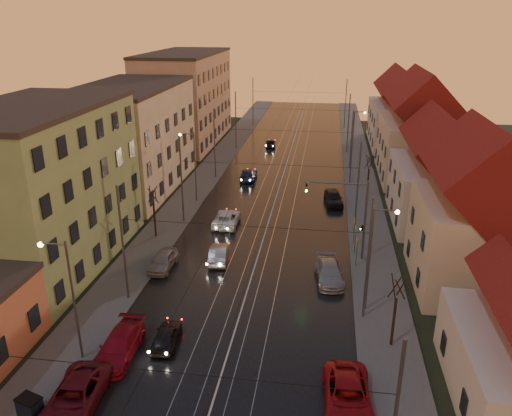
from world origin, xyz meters
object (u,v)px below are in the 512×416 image
at_px(driving_car_2, 227,218).
at_px(parked_left_2, 119,346).
at_px(driving_car_4, 271,143).
at_px(dumpster, 30,408).
at_px(street_lamp_2, 192,160).
at_px(driving_car_3, 248,174).
at_px(parked_right_1, 329,272).
at_px(parked_left_3, 163,261).
at_px(street_lamp_1, 375,249).
at_px(driving_car_1, 219,254).
at_px(street_lamp_0, 67,289).
at_px(traffic_light_mast, 354,210).
at_px(parked_right_2, 333,198).
at_px(street_lamp_3, 354,133).
at_px(driving_car_0, 167,336).
at_px(parked_right_0, 348,396).
at_px(parked_left_1, 75,397).

bearing_deg(driving_car_2, parked_left_2, 82.46).
bearing_deg(driving_car_4, dumpster, 78.43).
bearing_deg(street_lamp_2, driving_car_3, 61.46).
bearing_deg(parked_right_1, parked_left_3, 172.72).
xyz_separation_m(street_lamp_1, street_lamp_2, (-18.21, 20.00, 0.00)).
relative_size(driving_car_1, driving_car_4, 1.11).
bearing_deg(driving_car_4, parked_right_1, 96.88).
relative_size(driving_car_3, parked_right_1, 0.97).
distance_m(street_lamp_0, street_lamp_1, 19.89).
relative_size(street_lamp_0, driving_car_4, 2.12).
height_order(traffic_light_mast, parked_left_3, traffic_light_mast).
xyz_separation_m(street_lamp_0, street_lamp_2, (0.00, 28.00, 0.00)).
distance_m(driving_car_4, parked_right_2, 26.62).
xyz_separation_m(street_lamp_2, street_lamp_3, (18.21, 16.00, 0.00)).
bearing_deg(driving_car_0, dumpster, 50.26).
xyz_separation_m(parked_right_0, dumpster, (-16.46, -3.13, -0.06)).
bearing_deg(street_lamp_0, street_lamp_1, 23.72).
xyz_separation_m(street_lamp_3, parked_right_0, (-1.83, -45.85, -4.12)).
relative_size(driving_car_1, parked_left_1, 0.77).
distance_m(driving_car_0, driving_car_1, 11.96).
relative_size(driving_car_1, parked_right_0, 0.76).
distance_m(street_lamp_1, driving_car_0, 15.04).
relative_size(driving_car_3, parked_left_1, 0.87).
relative_size(street_lamp_3, driving_car_2, 1.59).
distance_m(driving_car_1, parked_right_2, 18.15).
distance_m(driving_car_4, parked_left_1, 58.17).
bearing_deg(driving_car_0, street_lamp_1, -160.22).
bearing_deg(parked_right_1, street_lamp_1, -61.05).
relative_size(street_lamp_2, traffic_light_mast, 1.11).
bearing_deg(street_lamp_0, parked_right_1, 38.16).
height_order(driving_car_0, parked_right_1, parked_right_1).
xyz_separation_m(street_lamp_2, dumpster, (-0.08, -32.98, -4.19)).
bearing_deg(parked_left_3, driving_car_1, 25.58).
xyz_separation_m(driving_car_0, dumpster, (-5.11, -7.13, 0.07)).
relative_size(street_lamp_0, parked_left_2, 1.57).
xyz_separation_m(driving_car_3, parked_left_2, (-2.37, -36.31, 0.05)).
distance_m(traffic_light_mast, parked_left_3, 16.48).
relative_size(traffic_light_mast, driving_car_1, 1.72).
bearing_deg(parked_left_1, street_lamp_3, 67.47).
distance_m(street_lamp_2, street_lamp_3, 24.24).
xyz_separation_m(street_lamp_3, driving_car_1, (-12.34, -29.91, -4.20)).
height_order(street_lamp_0, parked_right_1, street_lamp_0).
relative_size(street_lamp_1, traffic_light_mast, 1.11).
bearing_deg(driving_car_0, driving_car_4, -94.92).
relative_size(driving_car_2, parked_left_2, 0.99).
bearing_deg(street_lamp_2, street_lamp_3, 41.31).
bearing_deg(parked_left_3, street_lamp_0, -96.22).
distance_m(driving_car_2, parked_right_0, 26.38).
bearing_deg(traffic_light_mast, parked_right_2, 96.14).
xyz_separation_m(driving_car_0, driving_car_1, (0.84, 11.93, 0.06)).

